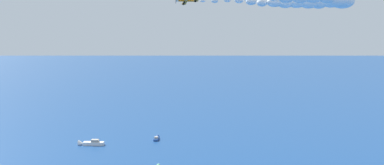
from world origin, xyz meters
TOP-DOWN VIEW (x-y plane):
  - motorboat_offshore at (62.60, -7.26)m, footprint 9.81×8.60m
  - motorboat_mid_cluster at (49.52, -32.13)m, footprint 5.66×6.43m
  - biplane_wingman at (8.04, -5.88)m, footprint 6.67×6.86m
  - smoke_trail_wingman at (-17.81, -39.22)m, footprint 34.89×43.14m

SIDE VIEW (x-z plane):
  - motorboat_mid_cluster at x=49.52m, z-range -0.46..1.53m
  - motorboat_offshore at x=62.60m, z-range -0.70..2.33m
  - smoke_trail_wingman at x=-17.81m, z-range 52.39..58.20m
  - biplane_wingman at x=8.04m, z-range 53.52..57.23m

